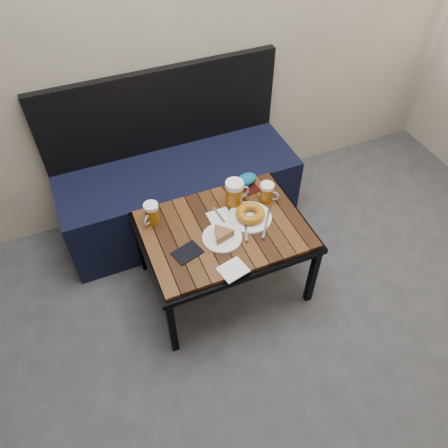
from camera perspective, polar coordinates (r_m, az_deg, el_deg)
name	(u,v)px	position (r m, az deg, el deg)	size (l,w,h in m)	color
room_shell	(338,26)	(0.90, 14.68, 23.79)	(4.00, 4.00, 4.00)	gray
bench	(178,188)	(2.70, -5.97, 4.67)	(1.40, 0.50, 0.95)	black
cafe_table	(224,234)	(2.22, 0.00, -1.26)	(0.84, 0.62, 0.47)	black
beer_mug_left	(152,213)	(2.20, -9.43, 1.39)	(0.11, 0.10, 0.12)	#8B4F0B
beer_mug_centre	(235,193)	(2.25, 1.42, 4.03)	(0.14, 0.10, 0.15)	#8B4F0B
beer_mug_right	(267,193)	(2.29, 5.65, 4.08)	(0.10, 0.10, 0.12)	#8B4F0B
plate_pie	(222,236)	(2.12, -0.25, -1.54)	(0.20, 0.20, 0.05)	white
plate_bagel	(250,215)	(2.21, 3.44, 1.16)	(0.25, 0.27, 0.06)	white
napkin_left	(220,218)	(2.23, -0.49, 0.84)	(0.12, 0.16, 0.01)	white
napkin_right	(233,270)	(2.01, 1.18, -6.01)	(0.14, 0.13, 0.01)	white
passport_navy	(187,253)	(2.08, -4.81, -3.76)	(0.10, 0.13, 0.01)	black
passport_burgundy	(249,187)	(2.40, 3.27, 4.86)	(0.08, 0.12, 0.01)	black
knit_pouch	(246,179)	(2.41, 2.93, 5.83)	(0.13, 0.08, 0.05)	#055A8D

